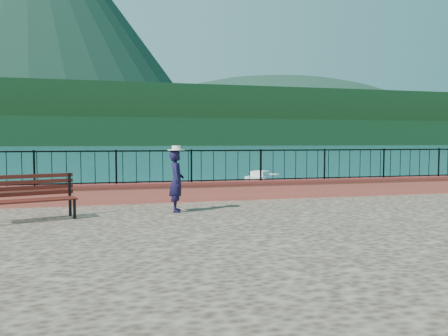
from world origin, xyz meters
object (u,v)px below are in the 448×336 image
boat_1 (256,198)px  boat_0 (114,204)px  person (176,181)px  boat_5 (263,175)px  boat_2 (266,185)px  park_bench (33,207)px

boat_1 → boat_0: bearing=-137.3°
person → boat_0: size_ratio=0.43×
person → boat_5: (9.54, 20.37, -1.59)m
person → boat_2: size_ratio=0.49×
boat_0 → boat_5: 17.00m
park_bench → boat_0: 8.20m
park_bench → boat_1: bearing=28.8°
boat_1 → boat_5: bearing=108.6°
person → boat_0: bearing=19.2°
boat_1 → park_bench: bearing=-95.2°
boat_0 → boat_5: (11.10, 12.87, 0.00)m
park_bench → boat_2: 17.50m
person → boat_5: size_ratio=0.42×
park_bench → boat_2: bearing=35.7°
park_bench → boat_5: (12.90, 20.80, -1.11)m
boat_2 → boat_5: same height
person → boat_5: person is taller
person → boat_1: size_ratio=0.37×
person → boat_1: 9.35m
person → boat_5: bearing=-17.7°
park_bench → boat_2: (10.65, 13.84, -1.11)m
park_bench → boat_1: (8.16, 8.30, -1.11)m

